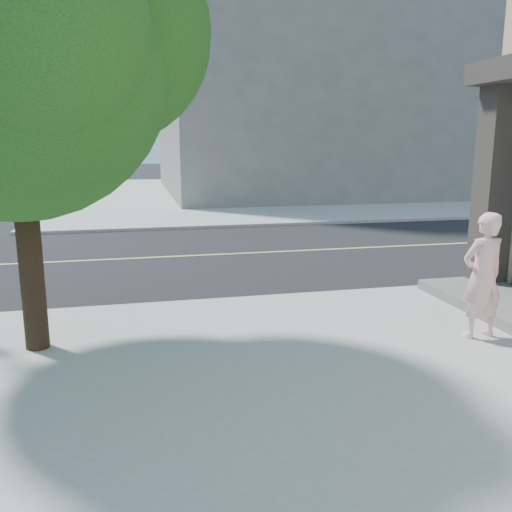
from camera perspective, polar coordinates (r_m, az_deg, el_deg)
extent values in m
cube|color=black|center=(14.75, -24.04, -0.77)|extent=(140.00, 9.00, 0.01)
cube|color=#A0A09B|center=(33.03, 5.85, 6.77)|extent=(29.00, 25.00, 0.12)
cube|color=#35302B|center=(11.42, 23.78, 7.10)|extent=(0.55, 0.55, 4.20)
cube|color=slate|center=(33.79, 6.68, 18.86)|extent=(18.00, 16.00, 14.00)
imported|color=beige|center=(8.60, 22.79, -1.93)|extent=(0.73, 0.51, 1.88)
cylinder|color=black|center=(7.99, -22.90, 2.16)|extent=(0.33, 0.33, 3.27)
sphere|color=#235719|center=(7.95, -24.22, 17.83)|extent=(4.00, 4.00, 4.00)
sphere|color=#235719|center=(8.45, -16.00, 21.72)|extent=(3.09, 3.09, 3.09)
sphere|color=#235719|center=(6.96, -22.93, 21.22)|extent=(2.73, 2.73, 2.73)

